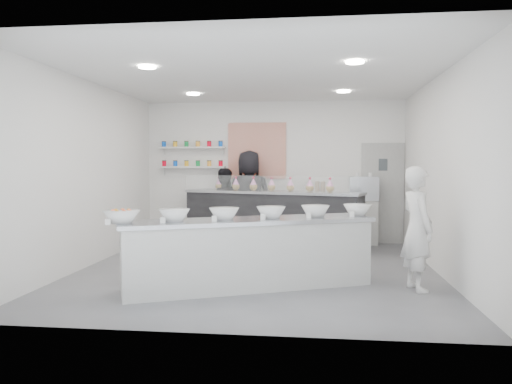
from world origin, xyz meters
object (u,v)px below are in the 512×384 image
espresso_ledge (346,221)px  staff_left (223,206)px  staff_right (249,197)px  espresso_machine (364,188)px  prep_counter (248,253)px  back_bar (271,219)px  woman_prep (417,229)px

espresso_ledge → staff_left: staff_left is taller
staff_right → espresso_machine: bearing=176.1°
espresso_ledge → espresso_machine: size_ratio=2.17×
espresso_machine → staff_left: bearing=-176.5°
espresso_ledge → staff_right: bearing=-174.9°
espresso_machine → staff_left: staff_left is taller
prep_counter → espresso_ledge: (1.54, 3.92, 0.01)m
back_bar → espresso_ledge: back_bar is taller
prep_counter → espresso_machine: (1.88, 3.92, 0.70)m
back_bar → espresso_machine: (1.85, 0.62, 0.60)m
espresso_machine → woman_prep: woman_prep is taller
prep_counter → staff_left: 3.89m
staff_right → woman_prep: bearing=118.4°
espresso_machine → staff_left: 2.94m
prep_counter → woman_prep: bearing=-20.4°
espresso_ledge → woman_prep: woman_prep is taller
espresso_ledge → staff_left: 2.60m
back_bar → espresso_machine: 2.05m
back_bar → staff_right: (-0.51, 0.44, 0.41)m
espresso_ledge → prep_counter: bearing=-111.5°
prep_counter → back_bar: size_ratio=0.93×
staff_left → prep_counter: bearing=91.4°
staff_left → staff_right: bearing=166.0°
espresso_ledge → staff_left: size_ratio=0.81×
espresso_machine → staff_right: 2.37m
back_bar → espresso_ledge: size_ratio=2.88×
espresso_ledge → woman_prep: bearing=-79.9°
prep_counter → espresso_machine: size_ratio=5.80×
staff_right → staff_left: bearing=-8.3°
prep_counter → espresso_machine: bearing=40.4°
back_bar → woman_prep: 3.85m
staff_left → staff_right: 0.58m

